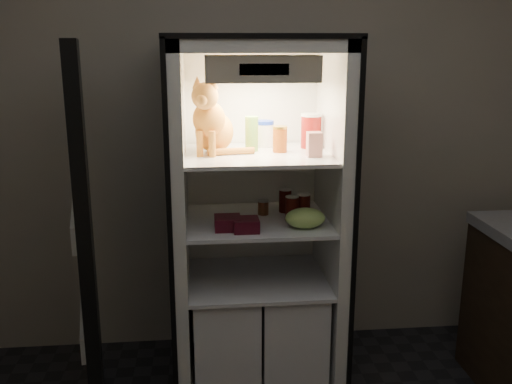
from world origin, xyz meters
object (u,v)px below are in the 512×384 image
(refrigerator, at_px, (256,242))
(pepper_jar, at_px, (311,131))
(cream_carton, at_px, (314,144))
(soda_can_a, at_px, (285,200))
(condiment_jar, at_px, (263,207))
(mayo_tub, at_px, (264,134))
(soda_can_b, at_px, (303,206))
(berry_box_left, at_px, (228,223))
(soda_can_c, at_px, (292,208))
(grape_bag, at_px, (305,218))
(salsa_jar, at_px, (280,139))
(tabby_cat, at_px, (212,124))
(berry_box_right, at_px, (246,225))
(parmesan_shaker, at_px, (252,134))

(refrigerator, xyz_separation_m, pepper_jar, (0.30, 0.06, 0.59))
(cream_carton, relative_size, soda_can_a, 0.95)
(pepper_jar, distance_m, condiment_jar, 0.48)
(mayo_tub, relative_size, soda_can_b, 1.06)
(pepper_jar, relative_size, condiment_jar, 2.27)
(mayo_tub, relative_size, berry_box_left, 1.10)
(mayo_tub, bearing_deg, soda_can_c, -62.71)
(grape_bag, bearing_deg, salsa_jar, 118.61)
(tabby_cat, xyz_separation_m, soda_can_a, (0.39, 0.08, -0.43))
(tabby_cat, relative_size, grape_bag, 1.97)
(refrigerator, bearing_deg, soda_can_a, 18.63)
(cream_carton, xyz_separation_m, grape_bag, (-0.05, -0.05, -0.36))
(cream_carton, height_order, berry_box_right, cream_carton)
(soda_can_b, bearing_deg, parmesan_shaker, 161.96)
(grape_bag, bearing_deg, condiment_jar, 126.45)
(tabby_cat, distance_m, soda_can_a, 0.59)
(soda_can_b, bearing_deg, refrigerator, 161.41)
(salsa_jar, xyz_separation_m, berry_box_right, (-0.19, -0.21, -0.39))
(grape_bag, bearing_deg, soda_can_c, 110.35)
(condiment_jar, bearing_deg, salsa_jar, -35.66)
(parmesan_shaker, bearing_deg, tabby_cat, -171.35)
(grape_bag, distance_m, berry_box_right, 0.30)
(tabby_cat, distance_m, berry_box_right, 0.54)
(cream_carton, relative_size, soda_can_c, 0.93)
(soda_can_a, height_order, grape_bag, soda_can_a)
(refrigerator, distance_m, grape_bag, 0.38)
(salsa_jar, relative_size, cream_carton, 1.11)
(parmesan_shaker, height_order, soda_can_b, parmesan_shaker)
(refrigerator, xyz_separation_m, soda_can_c, (0.18, -0.10, 0.21))
(berry_box_left, bearing_deg, soda_can_a, 39.59)
(refrigerator, relative_size, mayo_tub, 13.38)
(refrigerator, relative_size, soda_can_c, 14.56)
(refrigerator, height_order, berry_box_right, refrigerator)
(soda_can_b, bearing_deg, soda_can_a, 118.89)
(grape_bag, relative_size, berry_box_right, 1.61)
(berry_box_left, bearing_deg, condiment_jar, 48.83)
(salsa_jar, distance_m, soda_can_b, 0.37)
(parmesan_shaker, bearing_deg, soda_can_c, -28.93)
(condiment_jar, height_order, berry_box_left, condiment_jar)
(parmesan_shaker, bearing_deg, berry_box_right, -101.41)
(soda_can_c, relative_size, berry_box_left, 1.01)
(pepper_jar, bearing_deg, soda_can_a, -177.30)
(grape_bag, relative_size, berry_box_left, 1.56)
(tabby_cat, relative_size, pepper_jar, 2.16)
(tabby_cat, height_order, pepper_jar, tabby_cat)
(condiment_jar, bearing_deg, soda_can_b, -25.95)
(soda_can_c, distance_m, berry_box_left, 0.36)
(soda_can_c, bearing_deg, parmesan_shaker, 151.07)
(soda_can_b, relative_size, condiment_jar, 1.65)
(soda_can_a, distance_m, grape_bag, 0.29)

